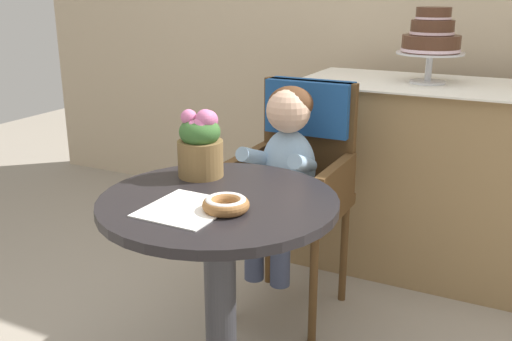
{
  "coord_description": "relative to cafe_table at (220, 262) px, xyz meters",
  "views": [
    {
      "loc": [
        0.83,
        -1.4,
        1.32
      ],
      "look_at": [
        0.05,
        0.15,
        0.77
      ],
      "focal_mm": 40.73,
      "sensor_mm": 36.0,
      "label": 1
    }
  ],
  "objects": [
    {
      "name": "wicker_chair",
      "position": [
        -0.03,
        0.72,
        0.13
      ],
      "size": [
        0.42,
        0.45,
        0.95
      ],
      "rotation": [
        0.0,
        0.0,
        0.06
      ],
      "color": "brown",
      "rests_on": "ground"
    },
    {
      "name": "tiered_cake_stand",
      "position": [
        0.34,
        1.3,
        0.59
      ],
      "size": [
        0.3,
        0.3,
        0.33
      ],
      "color": "silver",
      "rests_on": "display_counter"
    },
    {
      "name": "donut_front",
      "position": [
        0.07,
        -0.08,
        0.23
      ],
      "size": [
        0.13,
        0.13,
        0.04
      ],
      "color": "#936033",
      "rests_on": "cafe_table"
    },
    {
      "name": "paper_napkin",
      "position": [
        -0.03,
        -0.12,
        0.21
      ],
      "size": [
        0.23,
        0.25,
        0.0
      ],
      "primitive_type": "cube",
      "rotation": [
        0.0,
        0.0,
        -0.02
      ],
      "color": "white",
      "rests_on": "cafe_table"
    },
    {
      "name": "display_counter",
      "position": [
        0.55,
        1.3,
        -0.05
      ],
      "size": [
        1.56,
        0.62,
        0.9
      ],
      "color": "#93754C",
      "rests_on": "ground"
    },
    {
      "name": "cafe_table",
      "position": [
        0.0,
        0.0,
        0.0
      ],
      "size": [
        0.72,
        0.72,
        0.72
      ],
      "color": "black",
      "rests_on": "ground"
    },
    {
      "name": "flower_vase",
      "position": [
        -0.16,
        0.16,
        0.33
      ],
      "size": [
        0.15,
        0.15,
        0.23
      ],
      "color": "brown",
      "rests_on": "cafe_table"
    },
    {
      "name": "seated_child",
      "position": [
        -0.03,
        0.56,
        0.17
      ],
      "size": [
        0.27,
        0.32,
        0.73
      ],
      "color": "#8CADCC",
      "rests_on": "ground"
    }
  ]
}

